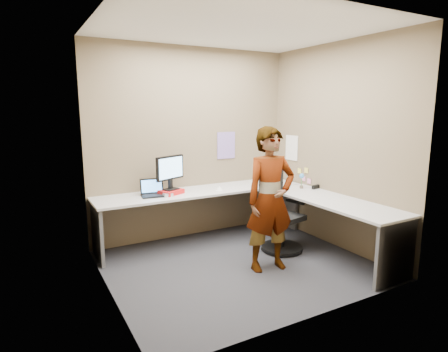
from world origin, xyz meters
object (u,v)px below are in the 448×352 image
person (270,199)px  monitor (170,170)px  desk (252,205)px  office_chair (279,219)px

person → monitor: bearing=127.3°
desk → person: size_ratio=1.80×
office_chair → person: (-0.46, -0.42, 0.41)m
office_chair → person: bearing=-148.9°
desk → monitor: (-0.91, 0.59, 0.47)m
office_chair → person: person is taller
monitor → person: bearing=-83.6°
person → desk: bearing=81.0°
desk → person: person is taller
monitor → person: person is taller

